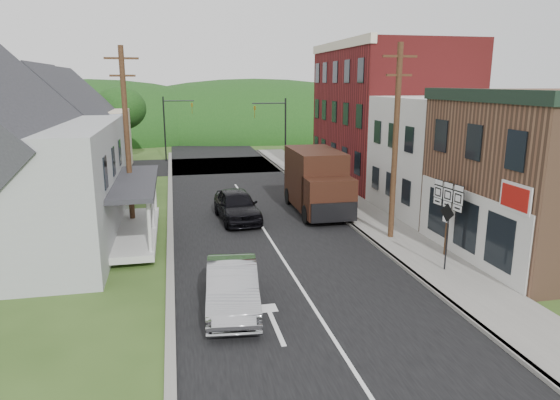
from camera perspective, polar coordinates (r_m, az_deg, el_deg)
ground at (r=19.48m, az=1.53°, el=-8.69°), size 120.00×120.00×0.00m
road at (r=28.82m, az=-3.16°, el=-1.37°), size 9.00×90.00×0.02m
cross_road at (r=45.34m, az=-6.56°, el=3.98°), size 60.00×9.00×0.02m
sidewalk_right at (r=28.44m, az=9.31°, el=-1.57°), size 2.80×55.00×0.15m
curb_right at (r=27.98m, az=6.74°, el=-1.73°), size 0.20×55.00×0.15m
curb_left at (r=26.55m, az=-12.44°, el=-2.82°), size 0.30×55.00×0.12m
storefront_tan at (r=23.78m, az=29.12°, el=2.44°), size 8.00×8.00×7.00m
storefront_white at (r=29.78m, az=19.66°, el=4.74°), size 8.00×7.00×6.50m
storefront_red at (r=37.97m, az=12.32°, el=9.56°), size 8.00×12.00×10.00m
house_blue at (r=35.37m, az=-23.14°, el=6.41°), size 7.14×8.16×7.28m
house_cream at (r=44.28m, az=-21.66°, el=7.73°), size 7.14×8.16×7.28m
utility_pole_right at (r=23.41m, az=13.06°, el=6.50°), size 1.60×0.26×9.00m
utility_pole_left at (r=25.77m, az=-17.10°, el=6.86°), size 1.60×0.26×9.00m
traffic_signal_right at (r=42.08m, az=-0.30°, el=8.50°), size 2.87×0.20×6.00m
traffic_signal_left at (r=48.17m, az=-12.26°, el=8.82°), size 2.87×0.20×6.00m
tree_left_d at (r=49.82m, az=-17.81°, el=9.93°), size 4.80×4.80×6.94m
forested_ridge at (r=73.04m, az=-8.78°, el=7.44°), size 90.00×30.00×16.00m
silver_sedan at (r=16.61m, az=-5.46°, el=-9.90°), size 2.07×4.81×1.54m
dark_sedan at (r=26.89m, az=-4.95°, el=-0.63°), size 2.35×5.05×1.67m
delivery_van at (r=28.34m, az=4.29°, el=2.09°), size 2.71×6.38×3.55m
route_sign_cluster at (r=21.87m, az=18.63°, el=-0.81°), size 0.30×1.82×3.20m
warning_sign at (r=20.22m, az=18.56°, el=-3.00°), size 0.18×0.73×2.67m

